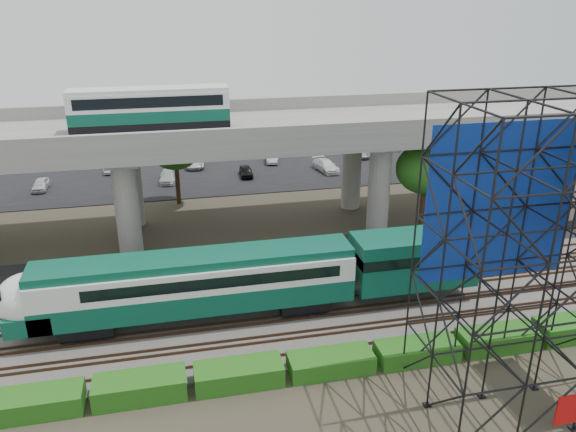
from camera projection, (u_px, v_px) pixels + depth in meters
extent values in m
plane|color=#474233|center=(295.00, 330.00, 34.16)|extent=(140.00, 140.00, 0.00)
cube|color=slate|center=(288.00, 311.00, 35.94)|extent=(90.00, 12.00, 0.20)
cube|color=black|center=(264.00, 256.00, 43.68)|extent=(90.00, 5.00, 0.08)
cube|color=black|center=(228.00, 170.00, 65.00)|extent=(90.00, 18.00, 0.08)
cube|color=slate|center=(211.00, 129.00, 84.97)|extent=(140.00, 40.00, 0.03)
cube|color=#472D1E|center=(306.00, 352.00, 31.59)|extent=(90.00, 0.08, 0.16)
cube|color=#472D1E|center=(300.00, 337.00, 32.90)|extent=(90.00, 0.08, 0.16)
cube|color=#472D1E|center=(297.00, 332.00, 33.41)|extent=(90.00, 0.08, 0.16)
cube|color=#472D1E|center=(292.00, 320.00, 34.71)|extent=(90.00, 0.08, 0.16)
cube|color=#472D1E|center=(290.00, 315.00, 35.22)|extent=(90.00, 0.08, 0.16)
cube|color=#472D1E|center=(285.00, 303.00, 36.53)|extent=(90.00, 0.08, 0.16)
cube|color=#472D1E|center=(283.00, 299.00, 37.04)|extent=(90.00, 0.08, 0.16)
cube|color=#472D1E|center=(279.00, 289.00, 38.34)|extent=(90.00, 0.08, 0.16)
cube|color=#472D1E|center=(277.00, 285.00, 38.85)|extent=(90.00, 0.08, 0.16)
cube|color=#472D1E|center=(273.00, 275.00, 40.16)|extent=(90.00, 0.08, 0.16)
cube|color=black|center=(89.00, 324.00, 33.25)|extent=(3.00, 2.20, 0.90)
cube|color=black|center=(301.00, 300.00, 35.86)|extent=(3.00, 2.20, 0.90)
cube|color=#0B4E3A|center=(198.00, 295.00, 34.13)|extent=(19.00, 3.00, 1.40)
cube|color=silver|center=(197.00, 274.00, 33.60)|extent=(19.00, 3.00, 1.50)
cube|color=#0B4E3A|center=(196.00, 259.00, 33.23)|extent=(19.00, 2.60, 0.50)
cube|color=black|center=(213.00, 272.00, 33.78)|extent=(15.00, 3.06, 0.70)
ellipsoid|color=silver|center=(29.00, 300.00, 31.89)|extent=(3.60, 3.00, 3.20)
cube|color=#0B4E3A|center=(32.00, 316.00, 32.28)|extent=(2.60, 3.00, 1.10)
cube|color=black|center=(6.00, 294.00, 31.49)|extent=(0.48, 2.00, 1.09)
cube|color=#0B4E3A|center=(413.00, 259.00, 36.57)|extent=(8.00, 3.00, 3.40)
cube|color=#9E9B93|center=(250.00, 132.00, 45.50)|extent=(80.00, 12.00, 1.20)
cube|color=#9E9B93|center=(263.00, 134.00, 39.86)|extent=(80.00, 0.50, 1.10)
cube|color=#9E9B93|center=(240.00, 105.00, 50.30)|extent=(80.00, 0.50, 1.10)
cylinder|color=#9E9B93|center=(127.00, 209.00, 42.02)|extent=(1.80, 1.80, 8.00)
cylinder|color=#9E9B93|center=(131.00, 181.00, 48.37)|extent=(1.80, 1.80, 8.00)
cube|color=#9E9B93|center=(124.00, 150.00, 43.83)|extent=(2.40, 9.00, 0.60)
cylinder|color=#9E9B93|center=(379.00, 191.00, 46.04)|extent=(1.80, 1.80, 8.00)
cylinder|color=#9E9B93|center=(352.00, 167.00, 52.39)|extent=(1.80, 1.80, 8.00)
cube|color=#9E9B93|center=(367.00, 137.00, 47.84)|extent=(2.40, 9.00, 0.60)
cylinder|color=#9E9B93|center=(570.00, 176.00, 49.65)|extent=(1.80, 1.80, 8.00)
cylinder|color=#9E9B93|center=(523.00, 156.00, 56.00)|extent=(1.80, 1.80, 8.00)
cube|color=#9E9B93|center=(552.00, 126.00, 51.46)|extent=(2.40, 9.00, 0.60)
cube|color=black|center=(152.00, 125.00, 43.60)|extent=(12.00, 2.50, 0.70)
cube|color=#0B4E3A|center=(151.00, 115.00, 43.30)|extent=(12.00, 2.50, 0.90)
cube|color=silver|center=(149.00, 100.00, 42.90)|extent=(12.00, 2.50, 1.30)
cube|color=black|center=(149.00, 100.00, 42.88)|extent=(11.00, 2.56, 0.80)
cube|color=silver|center=(149.00, 90.00, 42.60)|extent=(12.00, 2.40, 0.30)
cube|color=navy|center=(500.00, 203.00, 28.12)|extent=(8.10, 0.08, 8.25)
cube|color=black|center=(508.00, 392.00, 28.78)|extent=(9.36, 6.36, 0.08)
cube|color=#164F12|center=(35.00, 403.00, 27.25)|extent=(4.60, 1.80, 1.10)
cube|color=#164F12|center=(140.00, 388.00, 28.23)|extent=(4.60, 1.80, 1.20)
cube|color=#164F12|center=(239.00, 374.00, 29.25)|extent=(4.60, 1.80, 1.15)
cube|color=#164F12|center=(331.00, 363.00, 30.27)|extent=(4.60, 1.80, 1.03)
cube|color=#164F12|center=(417.00, 351.00, 31.28)|extent=(4.60, 1.80, 1.01)
cube|color=#164F12|center=(498.00, 339.00, 32.26)|extent=(4.60, 1.80, 1.12)
cube|color=#164F12|center=(574.00, 328.00, 33.25)|extent=(4.60, 1.80, 1.20)
cylinder|color=#382314|center=(422.00, 205.00, 47.43)|extent=(0.44, 0.44, 4.80)
ellipsoid|color=#164F12|center=(426.00, 169.00, 46.25)|extent=(4.94, 4.94, 4.18)
cylinder|color=#382314|center=(177.00, 180.00, 53.85)|extent=(0.44, 0.44, 4.80)
ellipsoid|color=#164F12|center=(175.00, 147.00, 52.67)|extent=(4.94, 4.94, 4.18)
imported|color=black|center=(112.00, 266.00, 40.55)|extent=(4.90, 3.66, 1.24)
imported|color=silver|center=(41.00, 184.00, 58.07)|extent=(1.41, 3.40, 1.15)
imported|color=#A3A7AB|center=(112.00, 167.00, 63.97)|extent=(1.64, 3.53, 1.12)
imported|color=#B2B5BA|center=(168.00, 176.00, 60.66)|extent=(1.99, 4.20, 1.18)
imported|color=silver|center=(194.00, 162.00, 65.82)|extent=(2.10, 4.40, 1.21)
imported|color=black|center=(246.00, 171.00, 62.38)|extent=(1.52, 3.44, 1.15)
imported|color=silver|center=(273.00, 157.00, 67.70)|extent=(2.07, 4.00, 1.26)
imported|color=silver|center=(326.00, 166.00, 64.22)|extent=(2.58, 4.64, 1.27)
imported|color=#93979A|center=(361.00, 152.00, 69.98)|extent=(2.63, 4.33, 1.12)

